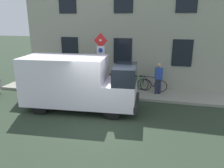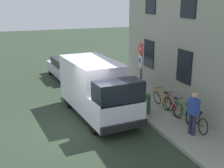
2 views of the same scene
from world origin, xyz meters
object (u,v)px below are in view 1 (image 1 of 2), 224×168
litter_bin (108,86)px  delivery_van (78,82)px  bicycle_black (152,85)px  bicycle_red (122,82)px  bicycle_orange (107,82)px  sign_post_stacked (101,55)px  pedestrian (159,78)px  bicycle_green (137,83)px

litter_bin → delivery_van: bearing=155.6°
litter_bin → bicycle_black: bearing=-64.3°
bicycle_red → bicycle_orange: 0.89m
sign_post_stacked → bicycle_black: 3.44m
delivery_van → pedestrian: (2.71, -3.60, -0.26)m
bicycle_orange → pedestrian: (-0.45, -3.02, 0.56)m
bicycle_red → litter_bin: 1.23m
bicycle_black → bicycle_red: bearing=6.5°
bicycle_red → bicycle_orange: size_ratio=1.00×
sign_post_stacked → bicycle_black: bearing=-65.0°
sign_post_stacked → pedestrian: (0.79, -3.03, -1.23)m
delivery_van → bicycle_green: size_ratio=3.20×
delivery_van → bicycle_green: delivery_van is taller
sign_post_stacked → litter_bin: sign_post_stacked is taller
bicycle_green → litter_bin: litter_bin is taller
sign_post_stacked → delivery_van: 2.22m
bicycle_black → bicycle_red: (-0.00, 1.78, 0.00)m
bicycle_green → litter_bin: bearing=37.9°
bicycle_green → pedestrian: pedestrian is taller
sign_post_stacked → bicycle_green: size_ratio=1.87×
bicycle_black → bicycle_red: size_ratio=1.00×
bicycle_orange → sign_post_stacked: bearing=87.8°
sign_post_stacked → bicycle_orange: size_ratio=1.87×
bicycle_green → bicycle_orange: (-0.00, 1.78, 0.00)m
bicycle_green → pedestrian: 1.44m
bicycle_black → bicycle_green: same height
bicycle_orange → bicycle_green: bearing=178.0°
bicycle_black → litter_bin: litter_bin is taller
delivery_van → pedestrian: 4.51m
delivery_van → bicycle_red: bearing=60.7°
bicycle_black → bicycle_green: 0.89m
bicycle_red → pedestrian: 2.25m
delivery_van → litter_bin: 2.38m
bicycle_green → bicycle_orange: same height
bicycle_red → bicycle_orange: same height
bicycle_black → sign_post_stacked: bearing=31.6°
bicycle_green → pedestrian: bearing=159.8°
bicycle_black → litter_bin: bearing=32.2°
delivery_van → bicycle_green: bearing=48.9°
delivery_van → bicycle_black: delivery_van is taller
pedestrian → litter_bin: bearing=-86.5°
bicycle_green → bicycle_orange: 1.78m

